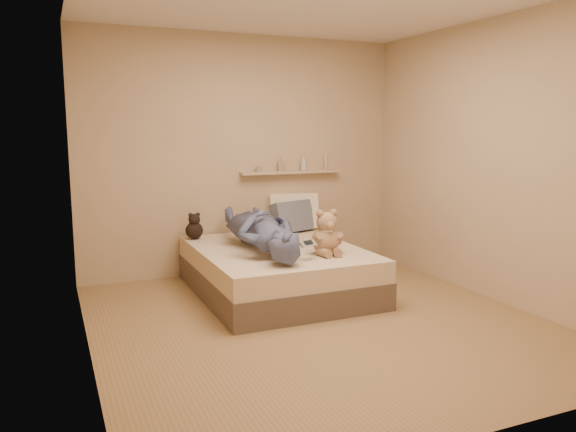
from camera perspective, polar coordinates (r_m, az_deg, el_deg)
name	(u,v)px	position (r m, az deg, el deg)	size (l,w,h in m)	color
room	(320,166)	(4.49, 3.30, 5.13)	(3.80, 3.80, 3.80)	#92714B
bed	(277,270)	(5.50, -1.16, -5.52)	(1.50, 1.90, 0.45)	brown
game_console	(308,244)	(4.91, 2.05, -2.83)	(0.18, 0.11, 0.06)	silver
teddy_bear	(326,236)	(5.14, 3.91, -2.01)	(0.35, 0.34, 0.42)	tan
dark_plush	(194,228)	(5.92, -9.50, -1.18)	(0.18, 0.18, 0.28)	black
pillow_cream	(294,212)	(6.38, 0.59, 0.39)	(0.55, 0.16, 0.40)	beige
pillow_grey	(293,217)	(6.23, 0.47, -0.10)	(0.50, 0.14, 0.34)	slate
person	(261,229)	(5.34, -2.72, -1.34)	(0.60, 1.64, 0.39)	#4A5475
wall_shelf	(291,172)	(6.40, 0.31, 4.47)	(1.20, 0.12, 0.03)	tan
shelf_bottles	(293,164)	(6.40, 0.46, 5.32)	(0.88, 0.08, 0.19)	#9E9788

